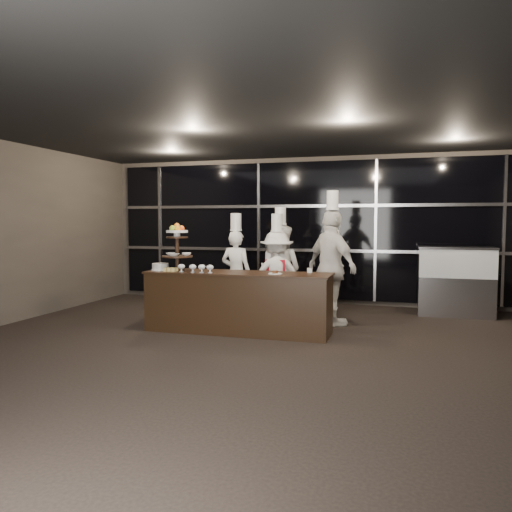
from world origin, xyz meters
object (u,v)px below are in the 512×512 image
(chef_c, at_px, (277,275))
(layer_cake, at_px, (160,267))
(buffet_counter, at_px, (238,302))
(chef_b, at_px, (280,271))
(chef_d, at_px, (332,267))
(display_stand, at_px, (177,244))
(chef_a, at_px, (236,272))
(display_case, at_px, (456,278))

(chef_c, bearing_deg, layer_cake, -143.30)
(buffet_counter, distance_m, chef_c, 1.22)
(buffet_counter, height_order, chef_b, chef_b)
(chef_c, distance_m, chef_d, 1.02)
(chef_c, bearing_deg, buffet_counter, -105.93)
(layer_cake, bearing_deg, chef_d, 20.34)
(display_stand, relative_size, chef_a, 0.41)
(layer_cake, relative_size, chef_a, 0.16)
(layer_cake, xyz_separation_m, display_case, (4.58, 2.40, -0.29))
(chef_a, height_order, chef_c, chef_a)
(buffet_counter, bearing_deg, chef_d, 34.77)
(buffet_counter, height_order, display_case, display_case)
(layer_cake, height_order, chef_b, chef_b)
(chef_d, bearing_deg, chef_c, 166.38)
(buffet_counter, distance_m, layer_cake, 1.37)
(display_case, bearing_deg, chef_c, -157.91)
(display_case, height_order, chef_b, chef_b)
(buffet_counter, bearing_deg, chef_b, 75.04)
(layer_cake, height_order, chef_d, chef_d)
(chef_a, bearing_deg, display_case, 17.24)
(layer_cake, xyz_separation_m, chef_c, (1.59, 1.19, -0.20))
(display_stand, height_order, chef_c, chef_c)
(chef_b, height_order, chef_d, chef_d)
(buffet_counter, height_order, chef_a, chef_a)
(display_case, bearing_deg, buffet_counter, -144.64)
(buffet_counter, xyz_separation_m, display_stand, (-1.00, -0.00, 0.87))
(chef_c, bearing_deg, chef_d, -13.62)
(chef_b, xyz_separation_m, chef_d, (0.95, -0.39, 0.12))
(display_stand, bearing_deg, buffet_counter, 0.01)
(chef_b, bearing_deg, chef_a, -172.12)
(display_case, relative_size, chef_c, 0.71)
(chef_d, bearing_deg, display_case, 35.74)
(buffet_counter, xyz_separation_m, chef_a, (-0.43, 1.19, 0.33))
(display_stand, height_order, layer_cake, display_stand)
(display_case, relative_size, chef_b, 0.67)
(display_stand, bearing_deg, chef_c, 40.66)
(display_stand, height_order, chef_b, chef_b)
(layer_cake, relative_size, chef_c, 0.16)
(layer_cake, relative_size, display_case, 0.23)
(chef_a, xyz_separation_m, chef_b, (0.78, 0.11, 0.03))
(layer_cake, xyz_separation_m, chef_d, (2.57, 0.95, -0.02))
(buffet_counter, relative_size, layer_cake, 9.47)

